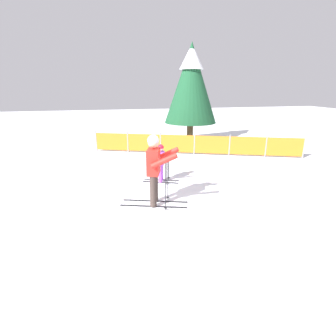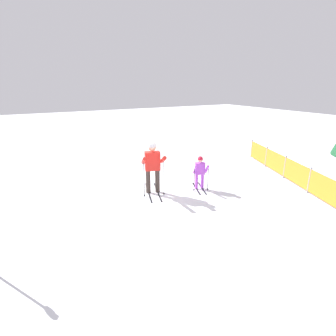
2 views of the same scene
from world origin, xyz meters
name	(u,v)px [view 1 (image 1 of 2)]	position (x,y,z in m)	size (l,w,h in m)	color
ground_plane	(153,209)	(0.00, 0.00, 0.00)	(60.00, 60.00, 0.00)	white
skier_adult	(155,164)	(0.10, 0.28, 1.12)	(1.78, 1.00, 1.85)	black
skier_child	(161,160)	(0.60, 1.93, 0.73)	(1.18, 0.69, 1.24)	black
safety_fence	(194,144)	(2.76, 5.10, 0.47)	(8.77, 3.44, 0.95)	gray
conifer_far	(191,82)	(3.38, 7.78, 3.18)	(2.77, 2.77, 5.14)	#4C3823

